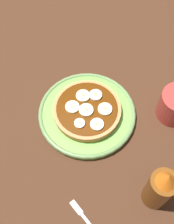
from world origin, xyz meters
TOP-DOWN VIEW (x-y plane):
  - ground_plane at (0.00, 0.00)cm, footprint 140.00×140.00cm
  - plate at (0.00, 0.00)cm, footprint 24.77×24.77cm
  - pancake_stack at (-0.43, -0.18)cm, footprint 17.00×17.31cm
  - banana_slice_0 at (-0.38, -0.79)cm, footprint 3.59×3.59cm
  - banana_slice_1 at (-0.57, -4.69)cm, footprint 2.60×2.60cm
  - banana_slice_2 at (-3.51, -0.84)cm, footprint 3.51×3.51cm
  - banana_slice_3 at (-1.87, 2.97)cm, footprint 3.53×3.53cm
  - banana_slice_4 at (4.36, 0.72)cm, footprint 3.52×3.52cm
  - banana_slice_5 at (1.13, 4.00)cm, footprint 3.27×3.27cm
  - banana_slice_6 at (3.51, -3.87)cm, footprint 3.30×3.30cm
  - fork at (7.03, -25.19)cm, footprint 11.18×8.31cm
  - syrup_bottle at (19.90, -16.02)cm, footprint 5.75×5.75cm

SIDE VIEW (x-z plane):
  - ground_plane at x=0.00cm, z-range -3.00..0.00cm
  - fork at x=7.03cm, z-range 0.00..0.50cm
  - plate at x=0.00cm, z-range 0.08..2.01cm
  - pancake_stack at x=-0.43cm, z-range 1.60..3.91cm
  - banana_slice_1 at x=-0.57cm, z-range 3.72..4.44cm
  - banana_slice_6 at x=3.51cm, z-range 3.72..4.47cm
  - banana_slice_4 at x=4.36cm, z-range 3.72..4.48cm
  - banana_slice_2 at x=-3.51cm, z-range 3.72..4.53cm
  - banana_slice_3 at x=-1.87cm, z-range 3.72..4.56cm
  - banana_slice_0 at x=-0.38cm, z-range 3.72..4.56cm
  - banana_slice_5 at x=1.13cm, z-range 3.72..4.59cm
  - syrup_bottle at x=19.90cm, z-range -0.77..14.20cm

